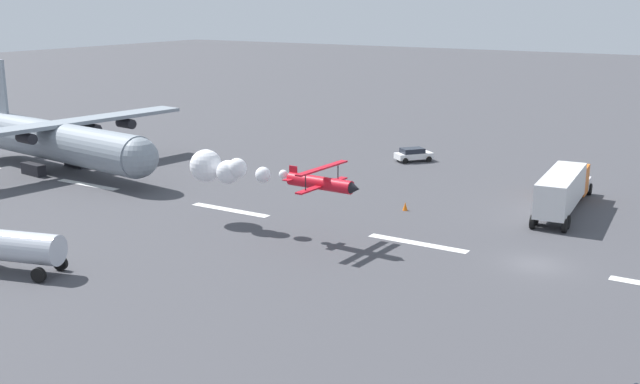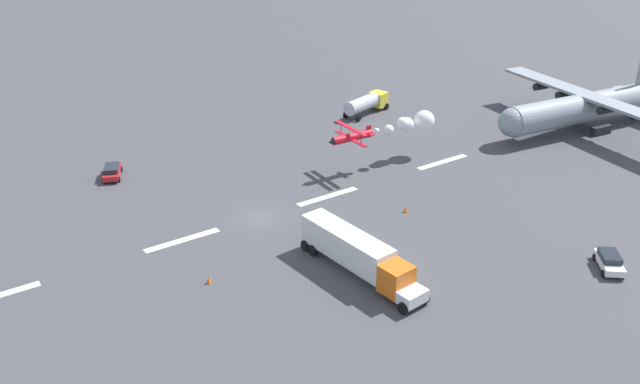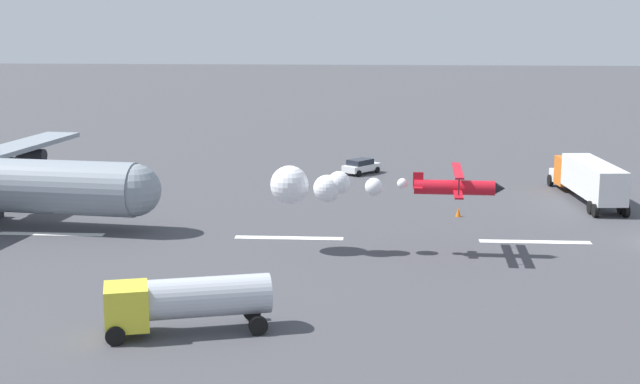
{
  "view_description": "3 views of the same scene",
  "coord_description": "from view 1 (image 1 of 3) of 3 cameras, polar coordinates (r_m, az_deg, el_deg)",
  "views": [
    {
      "loc": [
        -13.95,
        50.86,
        17.91
      ],
      "look_at": [
        15.19,
        3.89,
        4.0
      ],
      "focal_mm": 43.24,
      "sensor_mm": 36.0,
      "label": 1
    },
    {
      "loc": [
        -30.36,
        -56.57,
        33.96
      ],
      "look_at": [
        5.42,
        -3.63,
        2.99
      ],
      "focal_mm": 37.63,
      "sensor_mm": 36.0,
      "label": 2
    },
    {
      "loc": [
        20.29,
        64.82,
        16.4
      ],
      "look_at": [
        24.55,
        0.0,
        3.48
      ],
      "focal_mm": 51.19,
      "sensor_mm": 36.0,
      "label": 3
    }
  ],
  "objects": [
    {
      "name": "cargo_transport_plane",
      "position": [
        84.74,
        -18.35,
        3.56
      ],
      "size": [
        28.48,
        30.86,
        11.34
      ],
      "color": "gray",
      "rests_on": "ground"
    },
    {
      "name": "runway_stripe_6",
      "position": [
        67.61,
        -6.66,
        -1.33
      ],
      "size": [
        8.0,
        0.9,
        0.01
      ],
      "primitive_type": "cube",
      "color": "white",
      "rests_on": "ground"
    },
    {
      "name": "stunt_biplane_red",
      "position": [
        61.52,
        -6.25,
        1.61
      ],
      "size": [
        15.98,
        6.14,
        2.65
      ],
      "color": "red"
    },
    {
      "name": "runway_stripe_7",
      "position": [
        79.69,
        -16.81,
        0.53
      ],
      "size": [
        8.0,
        0.9,
        0.01
      ],
      "primitive_type": "cube",
      "color": "white",
      "rests_on": "ground"
    },
    {
      "name": "traffic_cone_far",
      "position": [
        67.35,
        6.32,
        -1.05
      ],
      "size": [
        0.44,
        0.44,
        0.75
      ],
      "primitive_type": "cone",
      "color": "orange",
      "rests_on": "ground"
    },
    {
      "name": "followme_car_yellow",
      "position": [
        87.81,
        6.92,
        2.79
      ],
      "size": [
        4.02,
        4.37,
        1.52
      ],
      "color": "white",
      "rests_on": "ground"
    },
    {
      "name": "ground_plane",
      "position": [
        55.7,
        15.65,
        -5.18
      ],
      "size": [
        440.0,
        440.0,
        0.0
      ],
      "primitive_type": "plane",
      "color": "#424247",
      "rests_on": "ground"
    },
    {
      "name": "fuel_tanker_truck",
      "position": [
        56.06,
        -22.49,
        -3.76
      ],
      "size": [
        8.83,
        4.85,
        2.9
      ],
      "color": "yellow",
      "rests_on": "ground"
    },
    {
      "name": "semi_truck_orange",
      "position": [
        69.28,
        17.58,
        0.29
      ],
      "size": [
        4.13,
        14.79,
        3.7
      ],
      "color": "silver",
      "rests_on": "ground"
    },
    {
      "name": "runway_stripe_5",
      "position": [
        58.58,
        7.23,
        -3.79
      ],
      "size": [
        8.0,
        0.9,
        0.01
      ],
      "primitive_type": "cube",
      "color": "white",
      "rests_on": "ground"
    }
  ]
}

